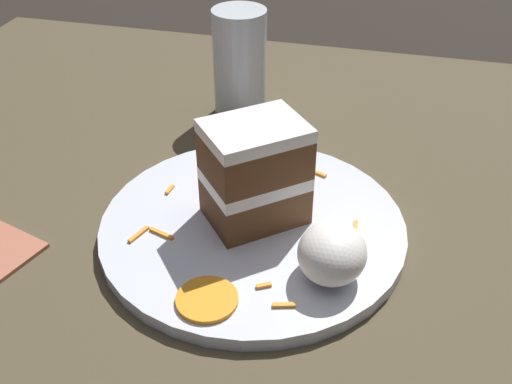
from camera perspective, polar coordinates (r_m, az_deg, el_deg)
name	(u,v)px	position (r m, az deg, el deg)	size (l,w,h in m)	color
ground_plane	(260,241)	(0.64, 0.34, -4.65)	(6.00, 6.00, 0.00)	black
dining_table	(260,228)	(0.63, 0.34, -3.44)	(0.93, 1.14, 0.03)	#4C422D
plate	(256,227)	(0.59, 0.00, -3.37)	(0.30, 0.30, 0.01)	silver
cake_slice	(255,173)	(0.56, -0.08, 1.83)	(0.11, 0.11, 0.10)	brown
cream_dollop	(332,253)	(0.52, 7.26, -5.79)	(0.07, 0.06, 0.05)	white
orange_garnish	(207,299)	(0.51, -4.68, -10.16)	(0.05, 0.05, 0.00)	orange
carrot_shreds_scatter	(243,225)	(0.58, -1.20, -3.18)	(0.21, 0.21, 0.00)	orange
drinking_glass	(240,71)	(0.78, -1.54, 11.47)	(0.07, 0.07, 0.14)	silver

